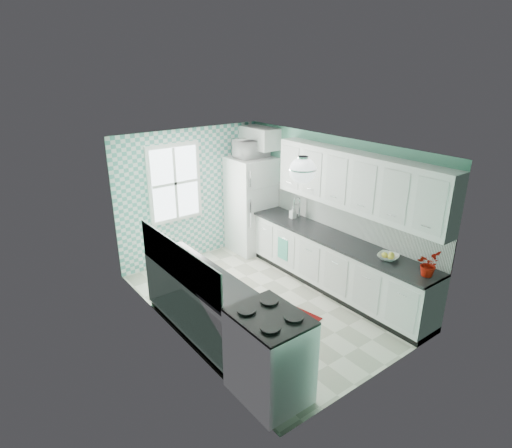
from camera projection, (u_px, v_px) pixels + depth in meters
floor at (263, 302)px, 6.89m from camera, size 3.00×4.40×0.02m
ceiling at (264, 146)px, 5.99m from camera, size 3.00×4.40×0.02m
wall_back at (191, 195)px, 8.08m from camera, size 3.00×0.02×2.50m
wall_front at (385, 288)px, 4.80m from camera, size 3.00×0.02×2.50m
wall_left at (173, 255)px, 5.59m from camera, size 0.02×4.40×2.50m
wall_right at (333, 210)px, 7.29m from camera, size 0.02×4.40×2.50m
accent_wall at (192, 195)px, 8.07m from camera, size 3.00×0.01×2.50m
window at (175, 183)px, 7.74m from camera, size 1.04×0.05×1.44m
backsplash_right at (350, 219)px, 7.00m from camera, size 0.02×3.60×0.51m
backsplash_left at (177, 261)px, 5.56m from camera, size 0.02×2.15×0.51m
upper_cabinets_right at (357, 182)px, 6.51m from camera, size 0.33×3.20×0.90m
upper_cabinet_fridge at (258, 137)px, 8.17m from camera, size 0.40×0.74×0.40m
ceiling_light at (303, 170)px, 5.46m from camera, size 0.34×0.34×0.35m
base_cabinets_right at (335, 265)px, 7.11m from camera, size 0.60×3.60×0.90m
countertop_right at (336, 239)px, 6.93m from camera, size 0.63×3.60×0.04m
base_cabinets_left at (199, 303)px, 5.99m from camera, size 0.60×2.15×0.90m
countertop_left at (198, 273)px, 5.83m from camera, size 0.63×2.15×0.04m
fridge at (252, 204)px, 8.50m from camera, size 0.83×0.82×1.90m
stove at (269, 355)px, 4.80m from camera, size 0.70×0.87×1.05m
sink at (292, 220)px, 7.74m from camera, size 0.49×0.41×0.53m
rug at (284, 316)px, 6.48m from camera, size 0.83×1.05×0.02m
dish_towel at (283, 249)px, 7.63m from camera, size 0.06×0.26×0.39m
fruit_bowl at (388, 257)px, 6.18m from camera, size 0.37×0.37×0.07m
potted_plant at (428, 264)px, 5.67m from camera, size 0.37×0.35×0.34m
soap_bottle at (293, 212)px, 7.76m from camera, size 0.10×0.10×0.22m
microwave at (251, 148)px, 8.10m from camera, size 0.63×0.45×0.34m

